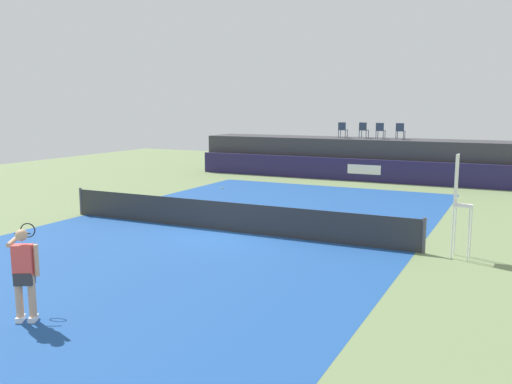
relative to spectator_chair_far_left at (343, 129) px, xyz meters
name	(u,v)px	position (x,y,z in m)	size (l,w,h in m)	color
ground_plane	(266,215)	(0.87, -12.19, -2.69)	(48.00, 48.00, 0.00)	#6B7F51
court_inner	(226,231)	(0.87, -15.19, -2.69)	(12.00, 22.00, 0.00)	#1C478C
sponsor_wall	(348,170)	(0.87, -1.69, -2.09)	(18.00, 0.22, 1.20)	#231E4C
spectator_platform	(357,158)	(0.87, 0.11, -1.59)	(18.00, 2.80, 2.20)	#38383D
spectator_chair_far_left	(343,129)	(0.00, 0.00, 0.00)	(0.44, 0.44, 0.89)	#2D3D56
spectator_chair_left	(364,129)	(1.15, 0.24, 0.00)	(0.47, 0.47, 0.89)	#2D3D56
spectator_chair_center	(380,130)	(2.17, -0.01, 0.00)	(0.45, 0.45, 0.89)	#2D3D56
spectator_chair_right	(400,130)	(3.25, 0.01, 0.00)	(0.44, 0.44, 0.89)	#2D3D56
umpire_chair	(459,199)	(7.92, -15.18, -1.11)	(0.46, 0.46, 2.76)	white
tennis_net	(226,216)	(0.87, -15.19, -2.22)	(12.40, 0.02, 0.95)	#2D2D2D
net_post_near	(81,201)	(-5.33, -15.19, -2.19)	(0.10, 0.10, 1.00)	#4C4C51
net_post_far	(424,236)	(7.07, -15.19, -2.19)	(0.10, 0.10, 1.00)	#4C4C51
tennis_player	(24,271)	(1.15, -23.39, -1.73)	(1.08, 1.02, 1.77)	white
tennis_ball	(222,188)	(-3.77, -7.31, -2.66)	(0.07, 0.07, 0.07)	#D8EA33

